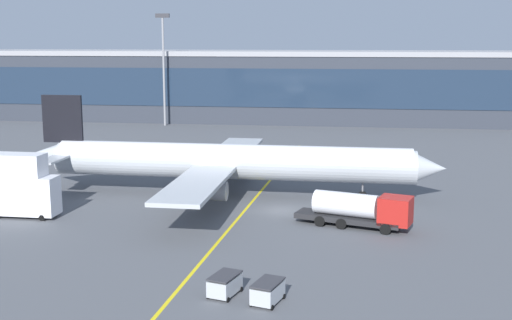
{
  "coord_description": "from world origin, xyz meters",
  "views": [
    {
      "loc": [
        6.39,
        -65.35,
        17.39
      ],
      "look_at": [
        -3.04,
        3.82,
        4.5
      ],
      "focal_mm": 46.45,
      "sensor_mm": 36.0,
      "label": 1
    }
  ],
  "objects_px": {
    "main_airliner": "(229,161)",
    "fuel_tanker": "(361,209)",
    "baggage_cart_0": "(225,284)",
    "baggage_cart_1": "(268,292)",
    "catering_lift": "(22,186)"
  },
  "relations": [
    {
      "from": "main_airliner",
      "to": "catering_lift",
      "type": "bearing_deg",
      "value": -148.05
    },
    {
      "from": "main_airliner",
      "to": "baggage_cart_0",
      "type": "height_order",
      "value": "main_airliner"
    },
    {
      "from": "main_airliner",
      "to": "catering_lift",
      "type": "distance_m",
      "value": 21.86
    },
    {
      "from": "baggage_cart_0",
      "to": "baggage_cart_1",
      "type": "bearing_deg",
      "value": -16.35
    },
    {
      "from": "fuel_tanker",
      "to": "main_airliner",
      "type": "bearing_deg",
      "value": 142.7
    },
    {
      "from": "catering_lift",
      "to": "baggage_cart_0",
      "type": "height_order",
      "value": "catering_lift"
    },
    {
      "from": "fuel_tanker",
      "to": "baggage_cart_1",
      "type": "xyz_separation_m",
      "value": [
        -6.46,
        -18.82,
        -0.96
      ]
    },
    {
      "from": "catering_lift",
      "to": "baggage_cart_1",
      "type": "xyz_separation_m",
      "value": [
        26.45,
        -18.22,
        -2.28
      ]
    },
    {
      "from": "main_airliner",
      "to": "baggage_cart_1",
      "type": "xyz_separation_m",
      "value": [
        7.92,
        -29.77,
        -3.12
      ]
    },
    {
      "from": "main_airliner",
      "to": "baggage_cart_0",
      "type": "xyz_separation_m",
      "value": [
        4.85,
        -28.87,
        -3.12
      ]
    },
    {
      "from": "catering_lift",
      "to": "baggage_cart_1",
      "type": "bearing_deg",
      "value": -34.56
    },
    {
      "from": "main_airliner",
      "to": "baggage_cart_0",
      "type": "relative_size",
      "value": 15.79
    },
    {
      "from": "fuel_tanker",
      "to": "baggage_cart_0",
      "type": "height_order",
      "value": "fuel_tanker"
    },
    {
      "from": "main_airliner",
      "to": "fuel_tanker",
      "type": "distance_m",
      "value": 18.2
    },
    {
      "from": "fuel_tanker",
      "to": "baggage_cart_1",
      "type": "distance_m",
      "value": 19.92
    }
  ]
}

